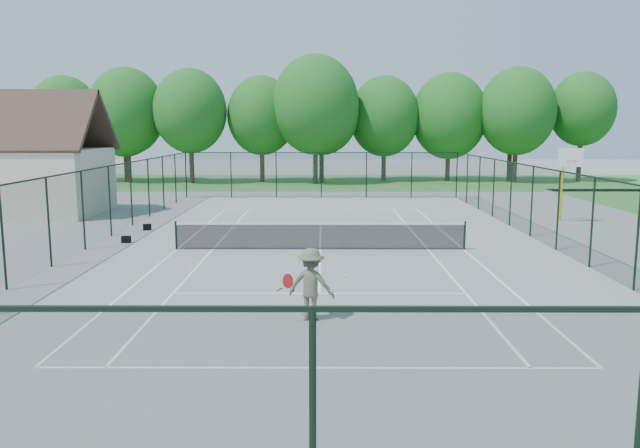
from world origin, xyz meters
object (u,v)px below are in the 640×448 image
(basketball_goal, at_px, (566,170))
(sports_bag_a, at_px, (126,239))
(tennis_net, at_px, (320,235))
(tennis_player, at_px, (311,284))

(basketball_goal, xyz_separation_m, sports_bag_a, (-19.85, -5.67, -2.43))
(tennis_net, bearing_deg, tennis_player, -91.20)
(basketball_goal, relative_size, tennis_player, 2.06)
(tennis_net, bearing_deg, sports_bag_a, 169.86)
(basketball_goal, bearing_deg, tennis_player, -127.49)
(tennis_net, relative_size, sports_bag_a, 32.08)
(basketball_goal, height_order, tennis_player, basketball_goal)
(basketball_goal, height_order, sports_bag_a, basketball_goal)
(tennis_net, distance_m, sports_bag_a, 8.00)
(sports_bag_a, distance_m, tennis_player, 12.79)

